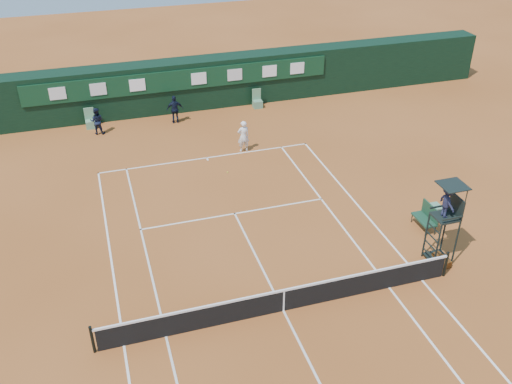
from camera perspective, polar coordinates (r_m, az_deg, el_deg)
ground at (r=20.30m, az=2.75°, el=-11.77°), size 90.00×90.00×0.00m
court_lines at (r=20.30m, az=2.75°, el=-11.76°), size 11.05×23.85×0.01m
tennis_net at (r=19.96m, az=2.79°, el=-10.70°), size 12.90×0.10×1.10m
back_wall at (r=35.25m, az=-7.61°, el=10.57°), size 40.00×1.65×3.00m
linesman_chair_left at (r=34.14m, az=-16.22°, el=6.69°), size 0.55×0.50×1.15m
linesman_chair_right at (r=35.51m, az=0.14°, el=8.94°), size 0.55×0.50×1.15m
umpire_chair at (r=22.14m, az=18.56°, el=-1.48°), size 0.96×0.95×3.42m
player_bench at (r=24.91m, az=16.72°, el=-2.32°), size 0.56×1.20×1.10m
tennis_bag at (r=23.32m, az=18.05°, el=-6.51°), size 0.45×0.82×0.29m
cooler at (r=25.78m, az=17.32°, el=-1.92°), size 0.57×0.57×0.65m
tennis_ball at (r=28.24m, az=-2.87°, el=1.99°), size 0.07×0.07×0.07m
player at (r=29.91m, az=-1.27°, el=5.59°), size 0.64×0.42×1.73m
ball_kid_left at (r=33.09m, az=-15.63°, el=6.85°), size 0.86×0.74×1.53m
ball_kid_right at (r=33.55m, az=-8.11°, el=8.18°), size 0.99×0.46×1.66m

